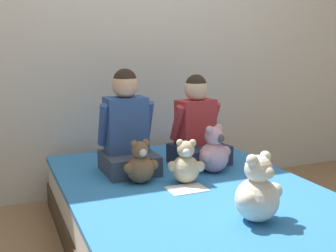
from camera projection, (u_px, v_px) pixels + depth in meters
ground_plane at (190, 246)px, 2.41m from camera, size 14.00×14.00×0.00m
wall_behind_bed at (130, 27)px, 3.13m from camera, size 8.00×0.06×2.50m
bed at (190, 217)px, 2.37m from camera, size 1.35×1.89×0.36m
child_on_left at (127, 130)px, 2.57m from camera, size 0.34×0.34×0.63m
child_on_right at (197, 128)px, 2.75m from camera, size 0.37×0.36×0.58m
teddy_bear_held_by_left_child at (140, 165)px, 2.38m from camera, size 0.21×0.16×0.25m
teddy_bear_held_by_right_child at (214, 152)px, 2.57m from camera, size 0.23×0.19×0.29m
teddy_bear_between_children at (186, 165)px, 2.38m from camera, size 0.20×0.16×0.25m
teddy_bear_at_foot_of_bed at (258, 193)px, 1.86m from camera, size 0.26×0.20×0.32m
sign_card at (187, 189)px, 2.29m from camera, size 0.21×0.15×0.00m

